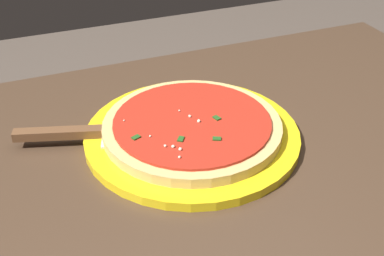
% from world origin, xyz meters
% --- Properties ---
extents(restaurant_table, '(1.10, 0.69, 0.78)m').
position_xyz_m(restaurant_table, '(0.00, 0.00, 0.62)').
color(restaurant_table, black).
rests_on(restaurant_table, ground_plane).
extents(serving_plate, '(0.33, 0.33, 0.01)m').
position_xyz_m(serving_plate, '(0.00, -0.05, 0.79)').
color(serving_plate, yellow).
rests_on(serving_plate, restaurant_table).
extents(pizza, '(0.27, 0.27, 0.02)m').
position_xyz_m(pizza, '(0.00, -0.05, 0.80)').
color(pizza, '#DBB26B').
rests_on(pizza, serving_plate).
extents(pizza_server, '(0.22, 0.11, 0.01)m').
position_xyz_m(pizza_server, '(0.15, -0.10, 0.80)').
color(pizza_server, silver).
rests_on(pizza_server, serving_plate).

